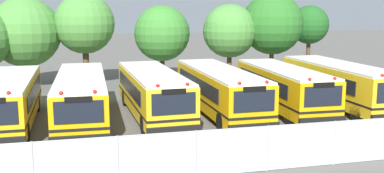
{
  "coord_description": "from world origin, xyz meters",
  "views": [
    {
      "loc": [
        -3.99,
        -24.36,
        6.0
      ],
      "look_at": [
        2.16,
        0.0,
        1.6
      ],
      "focal_mm": 42.74,
      "sensor_mm": 36.0,
      "label": 1
    }
  ],
  "objects_px": {
    "school_bus_2": "(81,95)",
    "tree_2": "(22,32)",
    "school_bus_3": "(153,92)",
    "school_bus_6": "(339,83)",
    "tree_6": "(271,22)",
    "tree_5": "(228,30)",
    "tree_7": "(308,25)",
    "tree_3": "(85,22)",
    "tree_4": "(163,33)",
    "school_bus_1": "(9,99)",
    "school_bus_4": "(219,89)",
    "school_bus_5": "(283,87)"
  },
  "relations": [
    {
      "from": "school_bus_5",
      "to": "school_bus_6",
      "type": "bearing_deg",
      "value": -175.99
    },
    {
      "from": "tree_2",
      "to": "tree_7",
      "type": "height_order",
      "value": "tree_2"
    },
    {
      "from": "school_bus_3",
      "to": "tree_2",
      "type": "xyz_separation_m",
      "value": [
        -7.78,
        11.35,
        2.77
      ]
    },
    {
      "from": "tree_5",
      "to": "tree_7",
      "type": "bearing_deg",
      "value": 11.55
    },
    {
      "from": "school_bus_5",
      "to": "school_bus_6",
      "type": "xyz_separation_m",
      "value": [
        3.77,
        0.17,
        0.05
      ]
    },
    {
      "from": "school_bus_3",
      "to": "tree_7",
      "type": "xyz_separation_m",
      "value": [
        15.71,
        11.93,
        3.03
      ]
    },
    {
      "from": "tree_2",
      "to": "tree_5",
      "type": "height_order",
      "value": "tree_2"
    },
    {
      "from": "school_bus_2",
      "to": "tree_2",
      "type": "height_order",
      "value": "tree_2"
    },
    {
      "from": "tree_4",
      "to": "tree_7",
      "type": "bearing_deg",
      "value": 0.55
    },
    {
      "from": "tree_2",
      "to": "tree_6",
      "type": "distance_m",
      "value": 19.22
    },
    {
      "from": "school_bus_6",
      "to": "tree_4",
      "type": "height_order",
      "value": "tree_4"
    },
    {
      "from": "school_bus_3",
      "to": "school_bus_5",
      "type": "bearing_deg",
      "value": 175.72
    },
    {
      "from": "school_bus_3",
      "to": "tree_3",
      "type": "distance_m",
      "value": 12.05
    },
    {
      "from": "tree_3",
      "to": "tree_7",
      "type": "relative_size",
      "value": 1.14
    },
    {
      "from": "tree_5",
      "to": "tree_6",
      "type": "relative_size",
      "value": 0.88
    },
    {
      "from": "school_bus_2",
      "to": "tree_2",
      "type": "xyz_separation_m",
      "value": [
        -3.96,
        11.36,
        2.8
      ]
    },
    {
      "from": "tree_3",
      "to": "school_bus_2",
      "type": "bearing_deg",
      "value": -92.69
    },
    {
      "from": "tree_3",
      "to": "school_bus_3",
      "type": "bearing_deg",
      "value": -73.38
    },
    {
      "from": "school_bus_2",
      "to": "tree_6",
      "type": "distance_m",
      "value": 18.62
    },
    {
      "from": "school_bus_1",
      "to": "school_bus_3",
      "type": "relative_size",
      "value": 0.97
    },
    {
      "from": "tree_3",
      "to": "tree_4",
      "type": "relative_size",
      "value": 1.14
    },
    {
      "from": "school_bus_6",
      "to": "tree_6",
      "type": "distance_m",
      "value": 10.87
    },
    {
      "from": "school_bus_6",
      "to": "tree_4",
      "type": "bearing_deg",
      "value": -54.05
    },
    {
      "from": "school_bus_4",
      "to": "tree_4",
      "type": "bearing_deg",
      "value": -85.73
    },
    {
      "from": "tree_3",
      "to": "tree_5",
      "type": "xyz_separation_m",
      "value": [
        11.12,
        -0.75,
        -0.66
      ]
    },
    {
      "from": "school_bus_1",
      "to": "school_bus_4",
      "type": "bearing_deg",
      "value": 179.54
    },
    {
      "from": "tree_6",
      "to": "tree_3",
      "type": "bearing_deg",
      "value": 176.53
    },
    {
      "from": "tree_5",
      "to": "tree_7",
      "type": "height_order",
      "value": "tree_5"
    },
    {
      "from": "school_bus_3",
      "to": "tree_3",
      "type": "relative_size",
      "value": 1.46
    },
    {
      "from": "school_bus_4",
      "to": "tree_4",
      "type": "xyz_separation_m",
      "value": [
        -0.98,
        12.03,
        2.52
      ]
    },
    {
      "from": "school_bus_2",
      "to": "school_bus_3",
      "type": "height_order",
      "value": "school_bus_3"
    },
    {
      "from": "tree_7",
      "to": "tree_3",
      "type": "bearing_deg",
      "value": -177.4
    },
    {
      "from": "school_bus_1",
      "to": "tree_7",
      "type": "xyz_separation_m",
      "value": [
        23.12,
        12.09,
        3.04
      ]
    },
    {
      "from": "tree_2",
      "to": "tree_6",
      "type": "bearing_deg",
      "value": -3.5
    },
    {
      "from": "tree_4",
      "to": "tree_6",
      "type": "relative_size",
      "value": 0.87
    },
    {
      "from": "tree_2",
      "to": "school_bus_4",
      "type": "bearing_deg",
      "value": -45.05
    },
    {
      "from": "school_bus_5",
      "to": "tree_5",
      "type": "bearing_deg",
      "value": -89.55
    },
    {
      "from": "school_bus_1",
      "to": "tree_6",
      "type": "bearing_deg",
      "value": -151.33
    },
    {
      "from": "school_bus_5",
      "to": "tree_4",
      "type": "xyz_separation_m",
      "value": [
        -4.84,
        12.16,
        2.53
      ]
    },
    {
      "from": "school_bus_3",
      "to": "school_bus_5",
      "type": "height_order",
      "value": "school_bus_5"
    },
    {
      "from": "tree_4",
      "to": "tree_5",
      "type": "distance_m",
      "value": 5.25
    },
    {
      "from": "school_bus_3",
      "to": "school_bus_6",
      "type": "relative_size",
      "value": 0.98
    },
    {
      "from": "school_bus_3",
      "to": "school_bus_6",
      "type": "xyz_separation_m",
      "value": [
        11.4,
        -0.18,
        0.05
      ]
    },
    {
      "from": "tree_5",
      "to": "school_bus_5",
      "type": "bearing_deg",
      "value": -91.03
    },
    {
      "from": "tree_5",
      "to": "tree_6",
      "type": "distance_m",
      "value": 3.62
    },
    {
      "from": "school_bus_5",
      "to": "tree_7",
      "type": "distance_m",
      "value": 15.01
    },
    {
      "from": "school_bus_3",
      "to": "tree_6",
      "type": "distance_m",
      "value": 15.64
    },
    {
      "from": "tree_2",
      "to": "school_bus_2",
      "type": "bearing_deg",
      "value": -70.78
    },
    {
      "from": "school_bus_4",
      "to": "tree_7",
      "type": "bearing_deg",
      "value": -134.9
    },
    {
      "from": "tree_2",
      "to": "tree_3",
      "type": "height_order",
      "value": "tree_3"
    }
  ]
}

